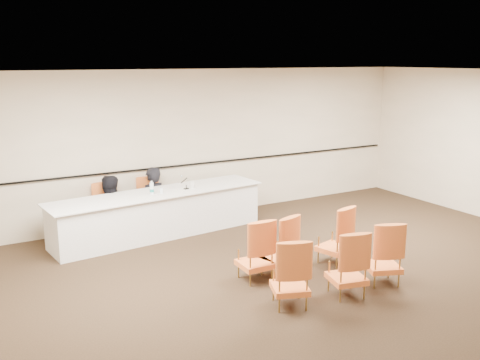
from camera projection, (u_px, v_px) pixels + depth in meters
name	position (u px, v px, depth m)	size (l,w,h in m)	color
floor	(316.00, 282.00, 7.81)	(10.00, 10.00, 0.00)	black
ceiling	(323.00, 74.00, 7.14)	(10.00, 10.00, 0.00)	white
wall_back	(198.00, 144.00, 10.86)	(10.00, 0.04, 3.00)	beige
wall_rail	(199.00, 164.00, 10.92)	(9.80, 0.04, 0.03)	black
panel_table	(159.00, 214.00, 9.84)	(4.05, 0.93, 0.81)	silver
panelist_main	(153.00, 208.00, 10.41)	(0.59, 0.39, 1.62)	black
panelist_main_chair	(153.00, 202.00, 10.38)	(0.50, 0.50, 0.95)	orange
panelist_second	(110.00, 218.00, 9.92)	(0.78, 0.61, 1.60)	black
panelist_second_chair	(109.00, 209.00, 9.88)	(0.50, 0.50, 0.95)	orange
papers	(183.00, 189.00, 9.99)	(0.30, 0.22, 0.00)	white
microphone	(186.00, 183.00, 9.95)	(0.09, 0.18, 0.26)	black
water_bottle	(152.00, 188.00, 9.58)	(0.08, 0.08, 0.25)	#188482
drinking_glass	(161.00, 190.00, 9.68)	(0.06, 0.06, 0.10)	white
coffee_cup	(192.00, 185.00, 10.06)	(0.09, 0.09, 0.13)	silver
aud_chair_front_left	(255.00, 249.00, 7.80)	(0.50, 0.50, 0.95)	orange
aud_chair_front_mid	(279.00, 245.00, 7.98)	(0.50, 0.50, 0.95)	orange
aud_chair_front_right	(335.00, 235.00, 8.45)	(0.50, 0.50, 0.95)	orange
aud_chair_back_left	(290.00, 272.00, 6.98)	(0.50, 0.50, 0.95)	orange
aud_chair_back_mid	(347.00, 263.00, 7.29)	(0.50, 0.50, 0.95)	orange
aud_chair_back_right	(383.00, 252.00, 7.70)	(0.50, 0.50, 0.95)	orange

